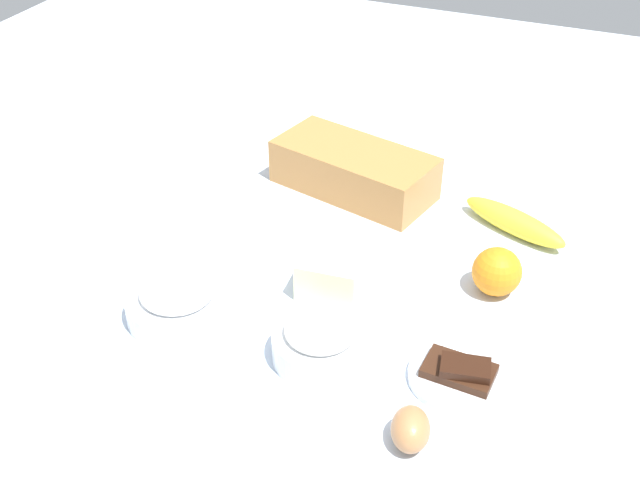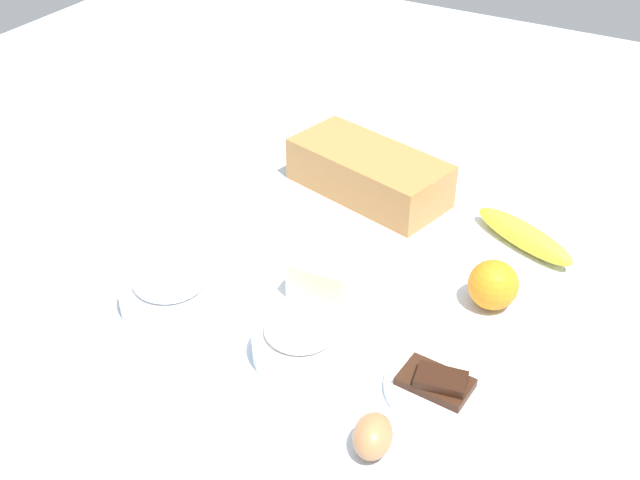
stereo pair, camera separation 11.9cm
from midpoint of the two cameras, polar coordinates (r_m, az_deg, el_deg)
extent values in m
cube|color=silver|center=(1.22, -2.79, -2.01)|extent=(2.40, 2.40, 0.02)
cube|color=#B77A3D|center=(1.37, 0.00, 5.05)|extent=(0.30, 0.19, 0.08)
cube|color=black|center=(1.37, 0.00, 5.19)|extent=(0.29, 0.18, 0.07)
cylinder|color=white|center=(1.04, -3.28, -7.83)|extent=(0.13, 0.13, 0.04)
torus|color=white|center=(1.03, -3.31, -7.13)|extent=(0.13, 0.13, 0.01)
ellipsoid|color=white|center=(1.02, -3.33, -6.65)|extent=(0.10, 0.10, 0.03)
cylinder|color=white|center=(1.13, -13.25, -4.79)|extent=(0.15, 0.15, 0.04)
torus|color=white|center=(1.12, -13.35, -4.17)|extent=(0.15, 0.15, 0.01)
ellipsoid|color=white|center=(1.12, -13.44, -3.68)|extent=(0.11, 0.11, 0.04)
ellipsoid|color=yellow|center=(1.30, 11.46, 1.22)|extent=(0.19, 0.12, 0.04)
sphere|color=orange|center=(1.15, 9.91, -2.39)|extent=(0.07, 0.07, 0.07)
cube|color=#F4EDB2|center=(1.14, -2.30, -2.84)|extent=(0.10, 0.07, 0.06)
ellipsoid|color=#B17748|center=(0.94, 2.91, -13.78)|extent=(0.06, 0.07, 0.05)
cylinder|color=white|center=(1.03, 6.74, -10.02)|extent=(0.13, 0.13, 0.01)
cube|color=#381E11|center=(1.02, 6.78, -9.59)|extent=(0.09, 0.06, 0.01)
cube|color=black|center=(1.01, 7.20, -9.37)|extent=(0.07, 0.05, 0.01)
camera|label=1|loc=(0.06, -92.86, -2.03)|focal=43.88mm
camera|label=2|loc=(0.06, 87.14, 2.03)|focal=43.88mm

